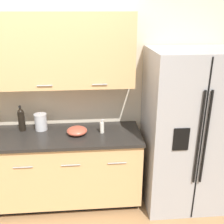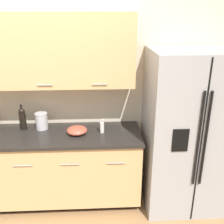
% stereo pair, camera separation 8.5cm
% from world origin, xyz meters
% --- Properties ---
extents(wall_back, '(10.00, 0.39, 2.60)m').
position_xyz_m(wall_back, '(0.05, 1.29, 1.44)').
color(wall_back, beige).
rests_on(wall_back, ground_plane).
extents(counter_unit, '(2.06, 0.64, 0.90)m').
position_xyz_m(counter_unit, '(0.17, 1.00, 0.46)').
color(counter_unit, black).
rests_on(counter_unit, ground_plane).
extents(refrigerator, '(0.95, 0.79, 1.84)m').
position_xyz_m(refrigerator, '(1.74, 0.93, 0.92)').
color(refrigerator, '#9E9EA0').
rests_on(refrigerator, ground_plane).
extents(wine_bottle, '(0.08, 0.08, 0.30)m').
position_xyz_m(wine_bottle, '(-0.15, 1.14, 1.04)').
color(wine_bottle, black).
rests_on(wine_bottle, counter_unit).
extents(soap_dispenser, '(0.05, 0.05, 0.16)m').
position_xyz_m(soap_dispenser, '(0.76, 1.00, 0.96)').
color(soap_dispenser, silver).
rests_on(soap_dispenser, counter_unit).
extents(steel_canister, '(0.14, 0.14, 0.21)m').
position_xyz_m(steel_canister, '(0.06, 1.14, 1.00)').
color(steel_canister, '#B7B7BA').
rests_on(steel_canister, counter_unit).
extents(mixing_bowl, '(0.23, 0.23, 0.09)m').
position_xyz_m(mixing_bowl, '(0.48, 0.98, 0.94)').
color(mixing_bowl, '#B24C38').
rests_on(mixing_bowl, counter_unit).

